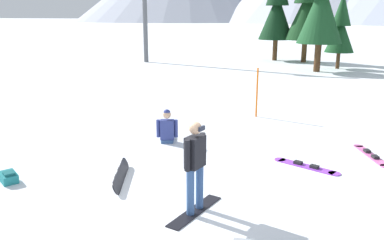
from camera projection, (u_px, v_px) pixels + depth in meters
The scene contains 12 objects.
ground_plane at pixel (174, 202), 8.12m from camera, with size 800.00×800.00×0.00m, color white.
snowboarder_foreground at pixel (195, 165), 7.46m from camera, with size 0.62×1.57×1.78m.
snowboarder_midground at pixel (167, 129), 11.98m from camera, with size 0.99×1.77×1.00m.
loose_snowboard_near_right at pixel (306, 166), 9.98m from camera, with size 1.70×0.90×0.09m.
loose_snowboard_far_spare at pixel (121, 175), 9.14m from camera, with size 0.78×1.73×0.26m.
loose_snowboard_near_left at pixel (371, 155), 10.76m from camera, with size 0.91×1.84×0.09m.
backpack_teal at pixel (9, 177), 9.01m from camera, with size 0.56×0.51×0.29m.
trail_marker_pole at pixel (257, 93), 14.71m from camera, with size 0.06×0.06×1.80m, color orange.
pine_tree_twin at pixel (341, 28), 27.67m from camera, with size 1.97×1.97×5.14m.
pine_tree_short at pixel (322, 0), 25.71m from camera, with size 2.89×2.89×8.36m.
pine_tree_tall at pixel (277, 8), 32.57m from camera, with size 2.84×2.84×7.73m.
pine_tree_young at pixel (307, 6), 31.19m from camera, with size 3.17×3.17×7.97m.
Camera 1 is at (2.84, -6.89, 3.63)m, focal length 37.84 mm.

